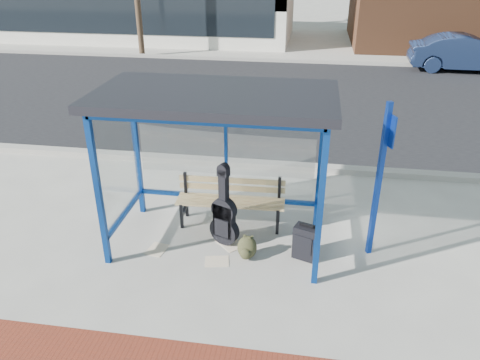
% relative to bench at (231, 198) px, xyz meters
% --- Properties ---
extents(ground, '(120.00, 120.00, 0.00)m').
position_rel_bench_xyz_m(ground, '(-0.10, -0.61, -0.47)').
color(ground, '#B2ADA0').
rests_on(ground, ground).
extents(curb_near, '(60.00, 0.25, 0.12)m').
position_rel_bench_xyz_m(curb_near, '(-0.10, 2.29, -0.41)').
color(curb_near, gray).
rests_on(curb_near, ground).
extents(street_asphalt, '(60.00, 10.00, 0.00)m').
position_rel_bench_xyz_m(street_asphalt, '(-0.10, 7.39, -0.47)').
color(street_asphalt, black).
rests_on(street_asphalt, ground).
extents(curb_far, '(60.00, 0.25, 0.12)m').
position_rel_bench_xyz_m(curb_far, '(-0.10, 12.49, -0.41)').
color(curb_far, gray).
rests_on(curb_far, ground).
extents(far_sidewalk, '(60.00, 4.00, 0.01)m').
position_rel_bench_xyz_m(far_sidewalk, '(-0.10, 14.39, -0.47)').
color(far_sidewalk, '#B2ADA0').
rests_on(far_sidewalk, ground).
extents(bus_shelter, '(3.30, 1.80, 2.42)m').
position_rel_bench_xyz_m(bus_shelter, '(-0.10, -0.54, 1.60)').
color(bus_shelter, navy).
rests_on(bus_shelter, ground).
extents(bench, '(1.78, 0.50, 0.83)m').
position_rel_bench_xyz_m(bench, '(0.00, 0.00, 0.00)').
color(bench, black).
rests_on(bench, ground).
extents(guitar_bag, '(0.48, 0.30, 1.28)m').
position_rel_bench_xyz_m(guitar_bag, '(0.00, -0.61, -0.00)').
color(guitar_bag, black).
rests_on(guitar_bag, ground).
extents(suitcase, '(0.39, 0.31, 0.59)m').
position_rel_bench_xyz_m(suitcase, '(1.25, -0.81, -0.20)').
color(suitcase, black).
rests_on(suitcase, ground).
extents(backpack, '(0.31, 0.29, 0.35)m').
position_rel_bench_xyz_m(backpack, '(0.40, -0.94, -0.30)').
color(backpack, '#2D2D19').
rests_on(backpack, ground).
extents(sign_post, '(0.15, 0.28, 2.37)m').
position_rel_bench_xyz_m(sign_post, '(2.22, -0.52, 0.86)').
color(sign_post, navy).
rests_on(sign_post, ground).
extents(newspaper_a, '(0.33, 0.39, 0.01)m').
position_rel_bench_xyz_m(newspaper_a, '(-0.99, -0.96, -0.47)').
color(newspaper_a, white).
rests_on(newspaper_a, ground).
extents(newspaper_b, '(0.40, 0.34, 0.01)m').
position_rel_bench_xyz_m(newspaper_b, '(-0.02, -1.11, -0.47)').
color(newspaper_b, white).
rests_on(newspaper_b, ground).
extents(newspaper_c, '(0.50, 0.51, 0.01)m').
position_rel_bench_xyz_m(newspaper_c, '(0.10, -0.62, -0.47)').
color(newspaper_c, white).
rests_on(newspaper_c, ground).
extents(parked_car, '(4.05, 1.56, 1.32)m').
position_rel_bench_xyz_m(parked_car, '(6.73, 12.00, 0.19)').
color(parked_car, '#182544').
rests_on(parked_car, ground).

